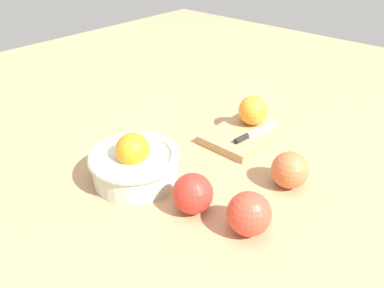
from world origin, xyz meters
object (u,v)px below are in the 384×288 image
at_px(apple_front_left, 193,193).
at_px(orange_on_board, 252,110).
at_px(apple_front_center, 290,170).
at_px(apple_front_left_2, 249,214).
at_px(bowl, 134,162).
at_px(cutting_board, 245,133).
at_px(knife, 250,135).

bearing_deg(apple_front_left, orange_on_board, 15.85).
bearing_deg(apple_front_center, orange_on_board, 53.02).
bearing_deg(apple_front_left, apple_front_left_2, -78.26).
distance_m(apple_front_left_2, apple_front_center, 0.17).
distance_m(bowl, orange_on_board, 0.36).
distance_m(bowl, cutting_board, 0.33).
distance_m(knife, apple_front_center, 0.19).
height_order(apple_front_left, apple_front_center, apple_front_left).
bearing_deg(orange_on_board, apple_front_center, -126.98).
height_order(bowl, knife, bowl).
distance_m(cutting_board, apple_front_left, 0.32).
height_order(orange_on_board, apple_front_left_2, orange_on_board).
bearing_deg(knife, cutting_board, 51.80).
xyz_separation_m(orange_on_board, knife, (-0.06, -0.04, -0.03)).
height_order(bowl, apple_front_center, bowl).
distance_m(bowl, apple_front_center, 0.34).
bearing_deg(orange_on_board, apple_front_left_2, -146.54).
bearing_deg(apple_front_left_2, cutting_board, 35.48).
bearing_deg(apple_front_left_2, apple_front_left, 101.74).
bearing_deg(apple_front_center, cutting_board, 59.48).
xyz_separation_m(cutting_board, apple_front_left, (-0.31, -0.09, 0.03)).
relative_size(bowl, apple_front_left, 2.44).
height_order(orange_on_board, knife, orange_on_board).
bearing_deg(apple_front_center, knife, 60.99).
bearing_deg(cutting_board, apple_front_center, -120.52).
height_order(cutting_board, apple_front_center, apple_front_center).
xyz_separation_m(cutting_board, apple_front_left_2, (-0.29, -0.20, 0.03)).
distance_m(cutting_board, apple_front_left_2, 0.35).
bearing_deg(cutting_board, knife, -128.20).
bearing_deg(apple_front_left_2, knife, 33.62).
height_order(knife, apple_front_center, apple_front_center).
height_order(knife, apple_front_left_2, apple_front_left_2).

